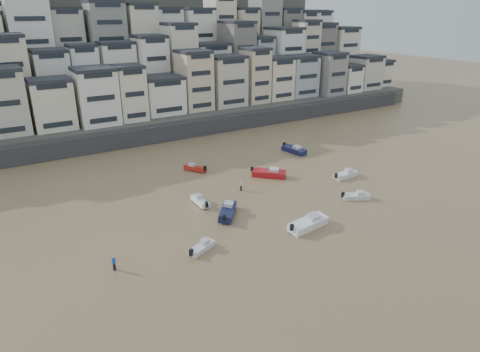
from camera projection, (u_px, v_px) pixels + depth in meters
ground at (363, 342)px, 36.81m from camera, size 400.00×400.00×0.00m
harbor_wall at (172, 131)px, 92.55m from camera, size 140.00×3.00×3.50m
hillside at (130, 59)px, 122.29m from camera, size 141.04×66.00×50.00m
boat_e at (269, 172)px, 72.24m from camera, size 5.84×5.82×1.69m
boat_i at (294, 149)px, 84.24m from camera, size 2.70×6.09×1.61m
boat_a at (308, 222)px, 55.33m from camera, size 6.68×2.97×1.76m
boat_b at (356, 196)px, 63.86m from camera, size 4.47×3.36×1.18m
boat_h at (195, 167)px, 75.05m from camera, size 3.54×4.45×1.19m
boat_j at (202, 246)px, 50.37m from camera, size 4.25×2.86×1.11m
boat_f at (200, 200)px, 62.24m from camera, size 1.46×4.39×1.19m
boat_c at (228, 210)px, 58.78m from camera, size 5.35×6.00×1.66m
boat_d at (346, 174)px, 71.99m from camera, size 5.02×1.87×1.35m
person_blue at (114, 263)px, 46.55m from camera, size 0.44×0.44×1.74m
person_pink at (241, 185)px, 66.79m from camera, size 0.44×0.44×1.74m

